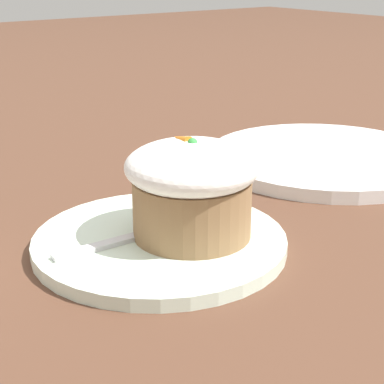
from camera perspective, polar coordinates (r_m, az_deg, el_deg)
The scene contains 5 objects.
ground_plane at distance 0.54m, azimuth -2.87°, elevation -5.00°, with size 4.00×4.00×0.00m, color #513323.
dessert_plate at distance 0.53m, azimuth -2.88°, elevation -4.46°, with size 0.21×0.21×0.01m.
carrot_cake at distance 0.52m, azimuth -0.00°, elevation 0.48°, with size 0.11×0.11×0.08m.
spoon at distance 0.53m, azimuth -3.52°, elevation -3.46°, with size 0.03×0.13×0.01m.
side_plate at distance 0.77m, azimuth 11.72°, elevation 3.00°, with size 0.27×0.27×0.01m.
Camera 1 is at (-0.40, 0.27, 0.23)m, focal length 60.00 mm.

